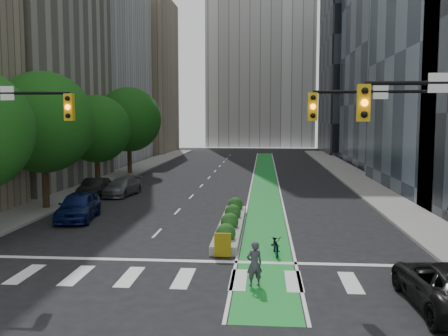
% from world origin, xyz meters
% --- Properties ---
extents(ground, '(160.00, 160.00, 0.00)m').
position_xyz_m(ground, '(0.00, 0.00, 0.00)').
color(ground, black).
rests_on(ground, ground).
extents(sidewalk_left, '(3.60, 90.00, 0.15)m').
position_xyz_m(sidewalk_left, '(-11.80, 25.00, 0.07)').
color(sidewalk_left, gray).
rests_on(sidewalk_left, ground).
extents(sidewalk_right, '(3.60, 90.00, 0.15)m').
position_xyz_m(sidewalk_right, '(11.80, 25.00, 0.07)').
color(sidewalk_right, gray).
rests_on(sidewalk_right, ground).
extents(bike_lane_paint, '(2.20, 70.00, 0.01)m').
position_xyz_m(bike_lane_paint, '(3.00, 30.00, 0.01)').
color(bike_lane_paint, '#198C2F').
rests_on(bike_lane_paint, ground).
extents(building_beige, '(14.00, 18.00, 30.00)m').
position_xyz_m(building_beige, '(-20.00, 24.00, 15.00)').
color(building_beige, '#B7AD99').
rests_on(building_beige, ground).
extents(building_tan_far, '(14.00, 16.00, 26.00)m').
position_xyz_m(building_tan_far, '(-20.00, 66.00, 13.00)').
color(building_tan_far, tan).
rests_on(building_tan_far, ground).
extents(building_dark_end, '(14.00, 18.00, 28.00)m').
position_xyz_m(building_dark_end, '(20.00, 68.00, 14.00)').
color(building_dark_end, black).
rests_on(building_dark_end, ground).
extents(tree_mid, '(6.40, 6.40, 8.78)m').
position_xyz_m(tree_mid, '(-11.00, 12.00, 5.57)').
color(tree_mid, black).
rests_on(tree_mid, ground).
extents(tree_midfar, '(5.60, 5.60, 7.76)m').
position_xyz_m(tree_midfar, '(-11.00, 22.00, 4.95)').
color(tree_midfar, black).
rests_on(tree_midfar, ground).
extents(tree_far, '(6.60, 6.60, 9.00)m').
position_xyz_m(tree_far, '(-11.00, 32.00, 5.69)').
color(tree_far, black).
rests_on(tree_far, ground).
extents(signal_right, '(5.82, 0.51, 7.20)m').
position_xyz_m(signal_right, '(8.67, 0.47, 4.80)').
color(signal_right, black).
rests_on(signal_right, ground).
extents(median_planter, '(1.20, 10.26, 1.10)m').
position_xyz_m(median_planter, '(1.20, 7.04, 0.37)').
color(median_planter, gray).
rests_on(median_planter, ground).
extents(bicycle, '(0.71, 1.73, 0.89)m').
position_xyz_m(bicycle, '(3.43, 2.50, 0.44)').
color(bicycle, gray).
rests_on(bicycle, ground).
extents(cyclist, '(0.68, 0.57, 1.58)m').
position_xyz_m(cyclist, '(2.59, -1.65, 0.79)').
color(cyclist, '#3A3641').
rests_on(cyclist, ground).
extents(parked_car_left_near, '(2.49, 4.95, 1.62)m').
position_xyz_m(parked_car_left_near, '(-7.72, 8.95, 0.81)').
color(parked_car_left_near, '#0C1648').
rests_on(parked_car_left_near, ground).
extents(parked_car_left_mid, '(1.67, 4.38, 1.43)m').
position_xyz_m(parked_car_left_mid, '(-9.50, 16.83, 0.71)').
color(parked_car_left_mid, black).
rests_on(parked_car_left_mid, ground).
extents(parked_car_left_far, '(2.46, 4.80, 1.33)m').
position_xyz_m(parked_car_left_far, '(-7.84, 18.12, 0.67)').
color(parked_car_left_far, '#56595B').
rests_on(parked_car_left_far, ground).
extents(parked_car_right, '(2.55, 5.25, 1.44)m').
position_xyz_m(parked_car_right, '(8.57, -3.17, 0.72)').
color(parked_car_right, black).
rests_on(parked_car_right, ground).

